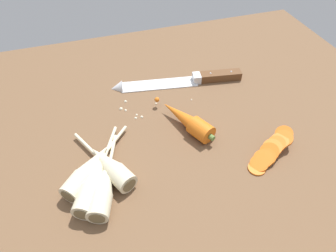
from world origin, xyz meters
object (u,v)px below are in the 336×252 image
(chefs_knife, at_px, (175,81))
(parsnip_front, at_px, (110,166))
(parsnip_mid_left, at_px, (104,186))
(whole_carrot, at_px, (187,120))
(parsnip_back, at_px, (89,170))
(carrot_slice_stack, at_px, (271,150))
(parsnip_mid_right, at_px, (95,180))

(chefs_knife, relative_size, parsnip_front, 1.93)
(parsnip_mid_left, bearing_deg, whole_carrot, 29.37)
(parsnip_front, height_order, parsnip_mid_left, same)
(chefs_knife, height_order, parsnip_mid_left, parsnip_mid_left)
(chefs_knife, relative_size, parsnip_mid_left, 1.78)
(chefs_knife, distance_m, parsnip_front, 0.32)
(whole_carrot, bearing_deg, parsnip_back, -162.88)
(carrot_slice_stack, bearing_deg, parsnip_mid_right, 175.02)
(chefs_knife, bearing_deg, carrot_slice_stack, -69.31)
(whole_carrot, relative_size, parsnip_mid_left, 0.85)
(whole_carrot, height_order, parsnip_mid_right, whole_carrot)
(parsnip_mid_left, distance_m, parsnip_back, 0.05)
(whole_carrot, height_order, parsnip_back, whole_carrot)
(parsnip_mid_left, bearing_deg, carrot_slice_stack, -2.16)
(parsnip_mid_right, relative_size, parsnip_back, 1.26)
(parsnip_mid_left, relative_size, parsnip_back, 1.18)
(parsnip_mid_left, xyz_separation_m, carrot_slice_stack, (0.34, -0.01, -0.01))
(parsnip_front, xyz_separation_m, carrot_slice_stack, (0.32, -0.06, -0.01))
(parsnip_front, height_order, parsnip_back, same)
(whole_carrot, height_order, parsnip_front, whole_carrot)
(chefs_knife, bearing_deg, whole_carrot, -99.12)
(parsnip_mid_left, height_order, parsnip_back, same)
(chefs_knife, relative_size, whole_carrot, 2.08)
(parsnip_back, bearing_deg, parsnip_mid_right, -77.25)
(parsnip_mid_right, bearing_deg, carrot_slice_stack, -4.98)
(parsnip_mid_right, bearing_deg, whole_carrot, 23.93)
(chefs_knife, distance_m, parsnip_mid_left, 0.36)
(parsnip_mid_left, height_order, parsnip_mid_right, same)
(parsnip_mid_right, distance_m, parsnip_back, 0.03)
(parsnip_back, bearing_deg, whole_carrot, 17.12)
(parsnip_front, bearing_deg, chefs_knife, 47.97)
(chefs_knife, relative_size, parsnip_back, 2.10)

